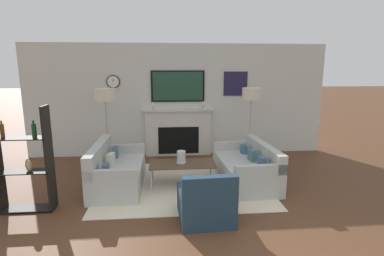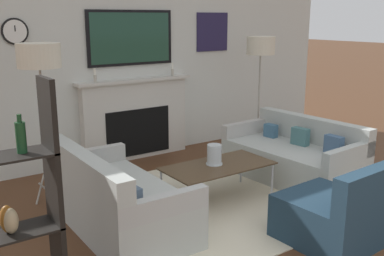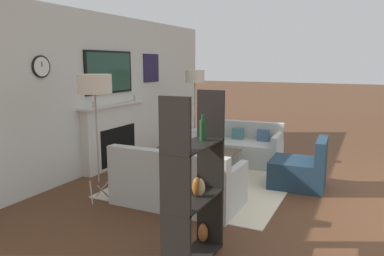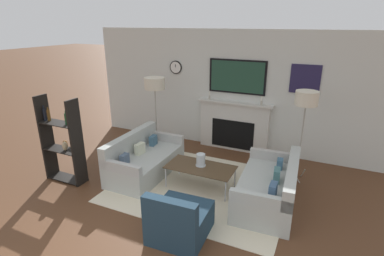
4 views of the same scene
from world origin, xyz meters
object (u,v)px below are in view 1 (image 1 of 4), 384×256
Objects in this scene: coffee_table at (182,165)px; shelf_unit at (25,163)px; couch_right at (247,168)px; hurricane_candle at (181,157)px; armchair at (206,203)px; floor_lamp_right at (251,95)px; floor_lamp_left at (105,96)px; couch_left at (116,172)px.

shelf_unit is at bearing -161.42° from coffee_table.
couch_right reaches higher than hurricane_candle.
couch_right is 2.06× the size of armchair.
floor_lamp_right is at bearing 33.82° from coffee_table.
floor_lamp_left reaches higher than armchair.
hurricane_candle is (1.19, 0.03, 0.23)m from couch_left.
couch_right is 1.42× the size of coffee_table.
shelf_unit is at bearing 168.63° from armchair.
armchair is at bearing -78.85° from hurricane_candle.
shelf_unit is (-1.18, -0.82, 0.47)m from couch_left.
floor_lamp_left reaches higher than coffee_table.
armchair is 0.48× the size of floor_lamp_left.
floor_lamp_left is at bearing 146.74° from hurricane_candle.
couch_right is 3.21m from floor_lamp_left.
couch_right is 1.23m from coffee_table.
coffee_table is 2.20m from floor_lamp_right.
coffee_table is at bearing -70.67° from hurricane_candle.
armchair is 0.52× the size of shelf_unit.
hurricane_candle reaches higher than coffee_table.
shelf_unit is (-3.94, -1.84, -0.81)m from floor_lamp_right.
hurricane_candle is 0.13× the size of floor_lamp_left.
hurricane_candle is at bearing 1.62° from couch_left.
armchair is 3.25m from floor_lamp_left.
couch_left is 1.03× the size of shelf_unit.
coffee_table is at bearing -0.67° from couch_left.
couch_right is 1.07× the size of shelf_unit.
couch_left is 1.68m from floor_lamp_left.
floor_lamp_right is at bearing 72.43° from couch_right.
floor_lamp_right reaches higher than shelf_unit.
armchair is 0.69× the size of coffee_table.
armchair is 2.75m from shelf_unit.
floor_lamp_right is at bearing 25.04° from shelf_unit.
couch_left reaches higher than couch_right.
coffee_table is (1.21, -0.01, 0.11)m from couch_left.
coffee_table is at bearing 18.58° from shelf_unit.
armchair reaches higher than coffee_table.
couch_left reaches higher than coffee_table.
shelf_unit is (-3.62, -0.82, 0.48)m from couch_right.
shelf_unit is (-2.38, -0.85, 0.24)m from hurricane_candle.
floor_lamp_right is (1.29, 2.38, 1.30)m from armchair.
floor_lamp_left is 1.07× the size of shelf_unit.
couch_left reaches higher than armchair.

